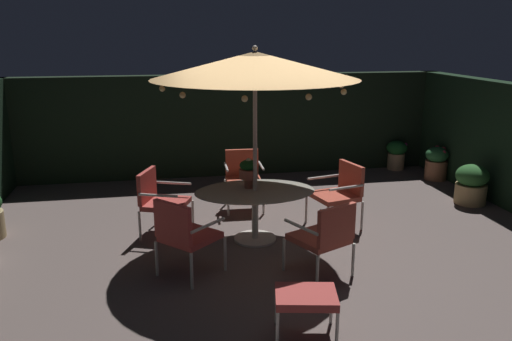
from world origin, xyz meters
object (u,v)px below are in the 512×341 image
Objects in this scene: patio_chair_south at (325,234)px; patio_umbrella at (255,66)px; centerpiece_planter at (249,170)px; potted_plant_right_near at (396,154)px; patio_chair_southeast at (184,232)px; patio_chair_northeast at (243,174)px; potted_plant_left_far at (471,184)px; patio_dining_table at (255,200)px; ottoman_footrest at (306,298)px; patio_chair_north at (340,190)px; potted_plant_left_near at (436,163)px; patio_chair_east at (159,197)px.

patio_umbrella is at bearing 115.39° from patio_chair_south.
potted_plant_right_near is (3.67, 3.07, -0.63)m from centerpiece_planter.
patio_chair_south is (1.59, -0.31, -0.02)m from patio_chair_southeast.
patio_chair_northeast reaches higher than potted_plant_left_far.
potted_plant_right_near is (3.60, 3.18, -0.24)m from patio_dining_table.
ottoman_footrest is at bearing -122.70° from potted_plant_right_near.
patio_chair_north is (1.40, 0.21, -0.42)m from centerpiece_planter.
patio_chair_south reaches higher than potted_plant_left_far.
potted_plant_right_near is (-0.24, 2.31, -0.01)m from potted_plant_left_far.
patio_dining_table is 1.74× the size of patio_chair_northeast.
potted_plant_right_near is (-0.42, 0.87, -0.00)m from potted_plant_left_near.
ottoman_footrest is at bearing -88.99° from patio_umbrella.
patio_chair_southeast is 1.04× the size of patio_chair_south.
ottoman_footrest is at bearing -130.39° from potted_plant_left_near.
patio_chair_north is at bearing 13.60° from patio_dining_table.
patio_umbrella is 2.29m from patio_chair_east.
patio_chair_northeast is (-1.27, 1.04, 0.02)m from patio_chair_north.
patio_chair_east is 3.15m from ottoman_footrest.
patio_chair_north reaches higher than ottoman_footrest.
potted_plant_left_near is (0.18, 1.44, -0.00)m from potted_plant_left_far.
patio_chair_east is at bearing -175.71° from potted_plant_left_far.
potted_plant_left_near is (3.96, 0.95, -0.22)m from patio_chair_northeast.
patio_chair_northeast reaches higher than ottoman_footrest.
potted_plant_left_far is 1.11× the size of potted_plant_right_near.
centerpiece_planter reaches higher than patio_chair_south.
centerpiece_planter reaches higher than potted_plant_left_near.
patio_chair_southeast is 1.47× the size of ottoman_footrest.
patio_chair_southeast reaches higher than patio_dining_table.
patio_chair_east is 1.37× the size of potted_plant_left_far.
patio_chair_south is at bearing -10.86° from patio_chair_southeast.
potted_plant_left_far is (2.51, 0.55, -0.20)m from patio_chair_north.
patio_chair_east is (-1.21, 0.38, -0.43)m from centerpiece_planter.
patio_chair_northeast is 2.53m from patio_chair_southeast.
potted_plant_left_near is (3.98, 4.68, -0.05)m from ottoman_footrest.
ottoman_footrest is (-0.55, -1.12, -0.15)m from patio_chair_south.
patio_chair_north is 2.65m from patio_chair_southeast.
patio_chair_north is 3.35m from potted_plant_left_near.
ottoman_footrest is at bearing -87.45° from centerpiece_planter.
patio_chair_northeast is 1.60m from patio_chair_east.
centerpiece_planter is at bearing 92.55° from ottoman_footrest.
centerpiece_planter is at bearing -171.54° from patio_chair_north.
patio_chair_south reaches higher than potted_plant_right_near.
patio_chair_south is 1.38× the size of potted_plant_left_far.
potted_plant_left_far is at bearing 12.38° from patio_chair_north.
potted_plant_right_near is (2.27, 2.86, -0.21)m from patio_chair_north.
centerpiece_planter reaches higher than potted_plant_left_far.
patio_chair_south is (1.87, -1.73, -0.00)m from patio_chair_east.
patio_umbrella is 2.28m from patio_chair_north.
potted_plant_left_near is at bearing 19.01° from patio_chair_east.
patio_chair_east is at bearing 159.09° from patio_umbrella.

